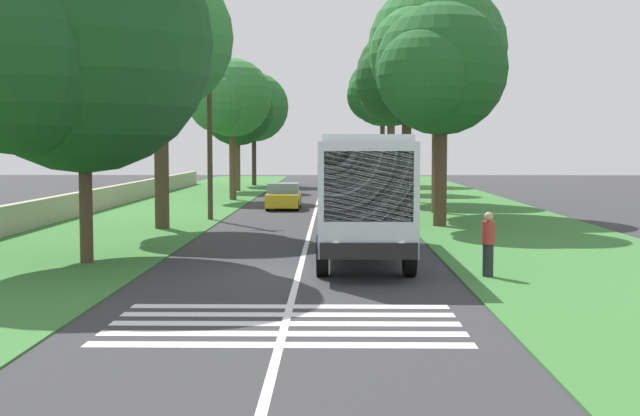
% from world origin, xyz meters
% --- Properties ---
extents(ground, '(160.00, 160.00, 0.00)m').
position_xyz_m(ground, '(0.00, 0.00, 0.00)').
color(ground, '#333335').
extents(grass_verge_left, '(120.00, 8.00, 0.04)m').
position_xyz_m(grass_verge_left, '(15.00, 8.20, 0.02)').
color(grass_verge_left, '#387533').
rests_on(grass_verge_left, ground).
extents(grass_verge_right, '(120.00, 8.00, 0.04)m').
position_xyz_m(grass_verge_right, '(15.00, -8.20, 0.02)').
color(grass_verge_right, '#387533').
rests_on(grass_verge_right, ground).
extents(centre_line, '(110.00, 0.16, 0.01)m').
position_xyz_m(centre_line, '(15.00, 0.00, 0.00)').
color(centre_line, silver).
rests_on(centre_line, ground).
extents(coach_bus, '(11.16, 2.62, 3.73)m').
position_xyz_m(coach_bus, '(3.66, -1.80, 2.15)').
color(coach_bus, silver).
rests_on(coach_bus, ground).
extents(zebra_crossing, '(4.05, 6.80, 0.01)m').
position_xyz_m(zebra_crossing, '(-6.46, 0.00, 0.00)').
color(zebra_crossing, silver).
rests_on(zebra_crossing, ground).
extents(trailing_car_0, '(4.30, 1.78, 1.43)m').
position_xyz_m(trailing_car_0, '(24.21, 1.77, 0.67)').
color(trailing_car_0, gold).
rests_on(trailing_car_0, ground).
extents(trailing_car_1, '(4.30, 1.78, 1.43)m').
position_xyz_m(trailing_car_1, '(30.12, -1.76, 0.67)').
color(trailing_car_1, gold).
rests_on(trailing_car_1, ground).
extents(roadside_tree_left_0, '(7.16, 6.03, 10.82)m').
position_xyz_m(roadside_tree_left_0, '(12.75, 6.26, 7.66)').
color(roadside_tree_left_0, '#4C3826').
rests_on(roadside_tree_left_0, grass_verge_left).
extents(roadside_tree_left_1, '(9.55, 7.55, 10.12)m').
position_xyz_m(roadside_tree_left_1, '(2.11, 6.50, 6.16)').
color(roadside_tree_left_1, '#4C3826').
rests_on(roadside_tree_left_1, grass_verge_left).
extents(roadside_tree_left_2, '(6.19, 5.08, 8.95)m').
position_xyz_m(roadside_tree_left_2, '(31.76, 5.61, 6.34)').
color(roadside_tree_left_2, brown).
rests_on(roadside_tree_left_2, grass_verge_left).
extents(roadside_tree_left_3, '(6.34, 5.47, 8.90)m').
position_xyz_m(roadside_tree_left_3, '(42.94, 6.46, 6.07)').
color(roadside_tree_left_3, brown).
rests_on(roadside_tree_left_3, grass_verge_left).
extents(roadside_tree_left_4, '(6.90, 6.03, 9.81)m').
position_xyz_m(roadside_tree_left_4, '(52.39, 6.06, 6.69)').
color(roadside_tree_left_4, '#3D2D1E').
rests_on(roadside_tree_left_4, grass_verge_left).
extents(roadside_tree_right_0, '(7.61, 6.29, 10.82)m').
position_xyz_m(roadside_tree_right_0, '(30.04, -5.21, 7.57)').
color(roadside_tree_right_0, '#4C3826').
rests_on(roadside_tree_right_0, grass_verge_right).
extents(roadside_tree_right_1, '(8.51, 7.06, 11.86)m').
position_xyz_m(roadside_tree_right_1, '(21.23, -5.98, 8.18)').
color(roadside_tree_right_1, brown).
rests_on(roadside_tree_right_1, grass_verge_right).
extents(roadside_tree_right_2, '(5.58, 4.58, 9.42)m').
position_xyz_m(roadside_tree_right_2, '(40.76, -5.06, 6.99)').
color(roadside_tree_right_2, brown).
rests_on(roadside_tree_right_2, grass_verge_right).
extents(roadside_tree_right_3, '(6.73, 5.61, 9.47)m').
position_xyz_m(roadside_tree_right_3, '(13.81, -5.31, 6.53)').
color(roadside_tree_right_3, '#4C3826').
rests_on(roadside_tree_right_3, grass_verge_right).
extents(roadside_tree_right_4, '(7.51, 6.27, 11.31)m').
position_xyz_m(roadside_tree_right_4, '(53.64, -5.09, 8.08)').
color(roadside_tree_right_4, '#4C3826').
rests_on(roadside_tree_right_4, grass_verge_right).
extents(utility_pole, '(0.24, 1.40, 7.32)m').
position_xyz_m(utility_pole, '(16.95, 4.77, 3.84)').
color(utility_pole, '#473828').
rests_on(utility_pole, grass_verge_left).
extents(roadside_wall, '(70.00, 0.40, 1.14)m').
position_xyz_m(roadside_wall, '(20.00, 11.60, 0.61)').
color(roadside_wall, '#B2A893').
rests_on(roadside_wall, grass_verge_left).
extents(pedestrian, '(0.34, 0.34, 1.69)m').
position_xyz_m(pedestrian, '(-0.56, -4.97, 0.91)').
color(pedestrian, '#26262D').
rests_on(pedestrian, grass_verge_right).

